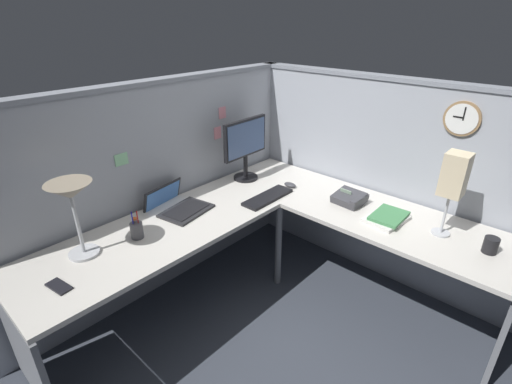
% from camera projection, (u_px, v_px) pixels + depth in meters
% --- Properties ---
extents(ground_plane, '(6.80, 6.80, 0.00)m').
position_uv_depth(ground_plane, '(280.00, 301.00, 2.83)').
color(ground_plane, '#383D47').
extents(cubicle_wall_back, '(2.57, 0.12, 1.58)m').
position_uv_depth(cubicle_wall_back, '(161.00, 189.00, 2.77)').
color(cubicle_wall_back, '#999EA8').
rests_on(cubicle_wall_back, ground).
extents(cubicle_wall_right, '(0.12, 2.37, 1.58)m').
position_uv_depth(cubicle_wall_right, '(380.00, 181.00, 2.90)').
color(cubicle_wall_right, '#999EA8').
rests_on(cubicle_wall_right, ground).
extents(desk, '(2.35, 2.15, 0.73)m').
position_uv_depth(desk, '(275.00, 241.00, 2.43)').
color(desk, beige).
rests_on(desk, ground).
extents(monitor, '(0.46, 0.20, 0.50)m').
position_uv_depth(monitor, '(245.00, 145.00, 2.97)').
color(monitor, black).
rests_on(monitor, desk).
extents(laptop, '(0.40, 0.43, 0.22)m').
position_uv_depth(laptop, '(176.00, 205.00, 2.62)').
color(laptop, '#232326').
rests_on(laptop, desk).
extents(keyboard, '(0.43, 0.15, 0.02)m').
position_uv_depth(keyboard, '(268.00, 197.00, 2.76)').
color(keyboard, black).
rests_on(keyboard, desk).
extents(computer_mouse, '(0.06, 0.10, 0.03)m').
position_uv_depth(computer_mouse, '(290.00, 185.00, 2.94)').
color(computer_mouse, '#38383D').
rests_on(computer_mouse, desk).
extents(desk_lamp_dome, '(0.24, 0.24, 0.44)m').
position_uv_depth(desk_lamp_dome, '(71.00, 197.00, 1.97)').
color(desk_lamp_dome, '#B7BABF').
rests_on(desk_lamp_dome, desk).
extents(pen_cup, '(0.08, 0.08, 0.18)m').
position_uv_depth(pen_cup, '(137.00, 230.00, 2.26)').
color(pen_cup, '#4C4C51').
rests_on(pen_cup, desk).
extents(cell_phone, '(0.09, 0.15, 0.01)m').
position_uv_depth(cell_phone, '(59.00, 286.00, 1.87)').
color(cell_phone, black).
rests_on(cell_phone, desk).
extents(office_phone, '(0.20, 0.22, 0.11)m').
position_uv_depth(office_phone, '(350.00, 199.00, 2.68)').
color(office_phone, '#38383D').
rests_on(office_phone, desk).
extents(book_stack, '(0.30, 0.24, 0.04)m').
position_uv_depth(book_stack, '(387.00, 218.00, 2.46)').
color(book_stack, silver).
rests_on(book_stack, desk).
extents(desk_lamp_paper, '(0.13, 0.13, 0.53)m').
position_uv_depth(desk_lamp_paper, '(454.00, 177.00, 2.16)').
color(desk_lamp_paper, '#B7BABF').
rests_on(desk_lamp_paper, desk).
extents(coffee_mug, '(0.08, 0.08, 0.10)m').
position_uv_depth(coffee_mug, '(491.00, 245.00, 2.12)').
color(coffee_mug, black).
rests_on(coffee_mug, desk).
extents(wall_clock, '(0.04, 0.22, 0.22)m').
position_uv_depth(wall_clock, '(462.00, 119.00, 2.32)').
color(wall_clock, olive).
extents(pinned_note_leftmost, '(0.07, 0.00, 0.10)m').
position_uv_depth(pinned_note_leftmost, '(218.00, 133.00, 2.96)').
color(pinned_note_leftmost, pink).
extents(pinned_note_middle, '(0.09, 0.00, 0.08)m').
position_uv_depth(pinned_note_middle, '(121.00, 160.00, 2.40)').
color(pinned_note_middle, '#8CCC99').
extents(pinned_note_rightmost, '(0.07, 0.00, 0.09)m').
position_uv_depth(pinned_note_rightmost, '(222.00, 113.00, 2.93)').
color(pinned_note_rightmost, pink).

